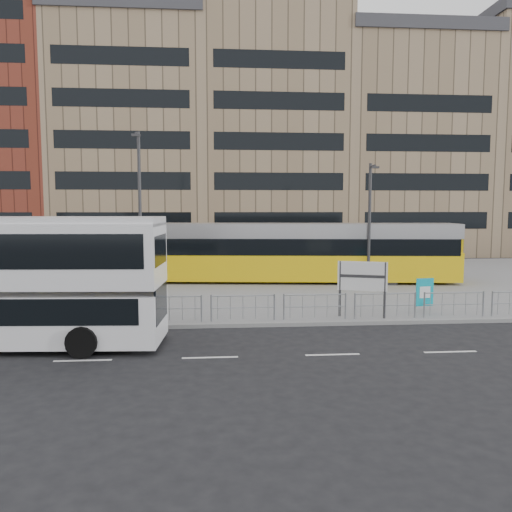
{
  "coord_description": "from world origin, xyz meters",
  "views": [
    {
      "loc": [
        -1.76,
        -19.69,
        4.8
      ],
      "look_at": [
        0.28,
        6.0,
        2.3
      ],
      "focal_mm": 35.0,
      "sensor_mm": 36.0,
      "label": 1
    }
  ],
  "objects": [
    {
      "name": "ground",
      "position": [
        0.0,
        0.0,
        0.0
      ],
      "size": [
        120.0,
        120.0,
        0.0
      ],
      "primitive_type": "plane",
      "color": "black",
      "rests_on": "ground"
    },
    {
      "name": "plaza",
      "position": [
        0.0,
        12.0,
        0.07
      ],
      "size": [
        64.0,
        24.0,
        0.15
      ],
      "primitive_type": "cube",
      "color": "slate",
      "rests_on": "ground"
    },
    {
      "name": "kerb",
      "position": [
        0.0,
        0.05,
        0.07
      ],
      "size": [
        64.0,
        0.25,
        0.17
      ],
      "primitive_type": "cube",
      "color": "gray",
      "rests_on": "ground"
    },
    {
      "name": "building_row",
      "position": [
        1.55,
        34.27,
        12.91
      ],
      "size": [
        70.4,
        18.4,
        31.2
      ],
      "color": "maroon",
      "rests_on": "ground"
    },
    {
      "name": "pedestrian_barrier",
      "position": [
        2.0,
        0.5,
        0.98
      ],
      "size": [
        32.07,
        0.07,
        1.1
      ],
      "color": "gray",
      "rests_on": "plaza"
    },
    {
      "name": "road_markings",
      "position": [
        1.0,
        -4.0,
        0.01
      ],
      "size": [
        62.0,
        0.12,
        0.01
      ],
      "primitive_type": "cube",
      "color": "white",
      "rests_on": "ground"
    },
    {
      "name": "tram",
      "position": [
        -2.41,
        11.83,
        1.99
      ],
      "size": [
        31.33,
        6.19,
        3.68
      ],
      "rotation": [
        0.0,
        0.0,
        -0.1
      ],
      "color": "yellow",
      "rests_on": "plaza"
    },
    {
      "name": "station_sign",
      "position": [
        4.39,
        0.8,
        1.8
      ],
      "size": [
        1.99,
        0.74,
        2.39
      ],
      "rotation": [
        0.0,
        0.0,
        -0.32
      ],
      "color": "#2D2D30",
      "rests_on": "plaza"
    },
    {
      "name": "ad_panel",
      "position": [
        7.41,
        1.45,
        1.05
      ],
      "size": [
        0.82,
        0.18,
        1.54
      ],
      "rotation": [
        0.0,
        0.0,
        0.14
      ],
      "color": "#2D2D30",
      "rests_on": "plaza"
    },
    {
      "name": "pedestrian",
      "position": [
        -7.92,
        4.74,
        0.98
      ],
      "size": [
        0.53,
        0.68,
        1.66
      ],
      "primitive_type": "imported",
      "rotation": [
        0.0,
        0.0,
        1.82
      ],
      "color": "black",
      "rests_on": "plaza"
    },
    {
      "name": "traffic_light_west",
      "position": [
        -5.39,
        1.46,
        2.12
      ],
      "size": [
        0.21,
        0.24,
        3.1
      ],
      "rotation": [
        0.0,
        0.0,
        -0.26
      ],
      "color": "#2D2D30",
      "rests_on": "plaza"
    },
    {
      "name": "lamp_post_west",
      "position": [
        -5.95,
        8.22,
        4.91
      ],
      "size": [
        0.45,
        1.04,
        8.76
      ],
      "color": "#2D2D30",
      "rests_on": "plaza"
    },
    {
      "name": "lamp_post_east",
      "position": [
        7.29,
        9.24,
        4.14
      ],
      "size": [
        0.45,
        1.04,
        7.25
      ],
      "color": "#2D2D30",
      "rests_on": "plaza"
    }
  ]
}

